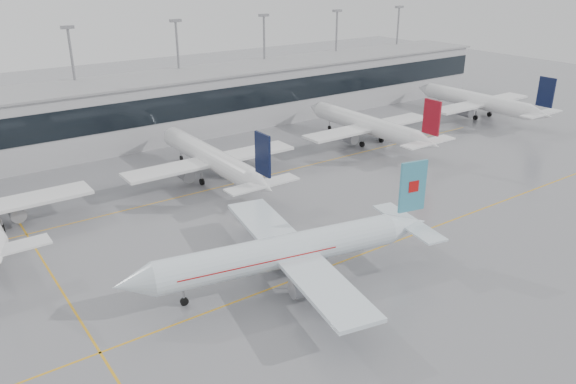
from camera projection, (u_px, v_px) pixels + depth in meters
ground at (345, 260)px, 68.21m from camera, size 320.00×320.00×0.00m
taxi_line_main at (345, 260)px, 68.21m from camera, size 120.00×0.25×0.01m
taxi_line_north at (224, 186)px, 90.82m from camera, size 120.00×0.25×0.01m
taxi_line_cross at (57, 283)px, 63.43m from camera, size 0.25×60.00×0.01m
terminal at (144, 110)px, 112.66m from camera, size 180.00×15.00×12.00m
terminal_glass at (158, 111)px, 106.40m from camera, size 180.00×0.20×5.00m
terminal_roof at (141, 80)px, 110.30m from camera, size 182.00×16.00×0.40m
light_masts at (129, 69)px, 114.39m from camera, size 156.40×1.00×22.60m
air_canada_jet at (291, 250)px, 62.57m from camera, size 37.72×30.86×12.04m
parked_jet_c at (212, 158)px, 92.19m from camera, size 29.64×36.96×11.72m
parked_jet_d at (368, 125)px, 110.95m from camera, size 29.64×36.96×11.72m
parked_jet_e at (480, 102)px, 129.72m from camera, size 29.64×36.96×11.72m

